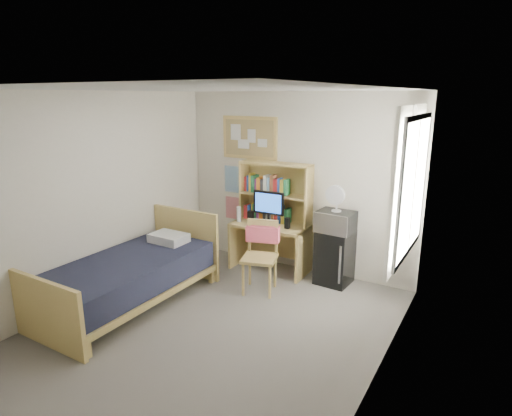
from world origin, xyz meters
The scene contains 26 objects.
floor centered at (0.00, 0.00, -0.01)m, with size 3.60×4.20×0.02m, color slate.
ceiling centered at (0.00, 0.00, 2.60)m, with size 3.60×4.20×0.02m, color silver.
wall_back centered at (0.00, 2.10, 1.30)m, with size 3.60×0.04×2.60m, color white.
wall_front centered at (0.00, -2.10, 1.30)m, with size 3.60×0.04×2.60m, color white.
wall_left centered at (-1.80, 0.00, 1.30)m, with size 0.04×4.20×2.60m, color white.
wall_right centered at (1.80, 0.00, 1.30)m, with size 0.04×4.20×2.60m, color white.
window_unit centered at (1.75, 1.20, 1.60)m, with size 0.10×1.40×1.70m, color white.
curtain_left centered at (1.72, 0.80, 1.60)m, with size 0.04×0.55×1.70m, color white.
curtain_right centered at (1.72, 1.60, 1.60)m, with size 0.04×0.55×1.70m, color white.
bulletin_board centered at (-0.78, 2.08, 1.92)m, with size 0.94×0.03×0.64m, color tan.
poster_wave centered at (-1.10, 2.09, 1.25)m, with size 0.30×0.01×0.42m, color teal.
poster_japan centered at (-1.10, 2.09, 0.78)m, with size 0.28×0.01×0.36m, color red.
desk centered at (-0.25, 1.80, 0.35)m, with size 1.13×0.57×0.71m, color #D9BA6A.
desk_chair centered at (-0.02, 1.07, 0.48)m, with size 0.48×0.48×0.96m, color #D6B765.
mini_fridge centered at (0.74, 1.84, 0.38)m, with size 0.45×0.45×0.76m, color black.
bed centered at (-1.24, -0.06, 0.30)m, with size 1.08×2.17×0.60m, color black.
hutch centered at (-0.26, 1.95, 1.15)m, with size 1.09×0.28×0.89m, color #D9BA6A.
monitor centered at (-0.25, 1.74, 0.96)m, with size 0.47×0.04×0.50m, color black.
keyboard centered at (-0.25, 1.60, 0.72)m, with size 0.41×0.13×0.02m, color black.
speaker_left centered at (-0.55, 1.73, 0.80)m, with size 0.07×0.07×0.18m, color black.
speaker_right centered at (0.05, 1.74, 0.79)m, with size 0.06×0.06×0.16m, color black.
water_bottle centered at (-0.73, 1.68, 0.82)m, with size 0.07×0.07×0.23m, color silver.
hoodie centered at (-0.08, 1.26, 0.74)m, with size 0.45×0.14×0.21m, color #FF6179.
microwave centered at (0.73, 1.82, 0.90)m, with size 0.48×0.37×0.28m, color silver.
desk_fan centered at (0.73, 1.82, 1.20)m, with size 0.26×0.26×0.32m, color silver.
pillow centered at (-1.23, 0.69, 0.65)m, with size 0.49×0.34×0.12m, color silver.
Camera 1 is at (2.60, -3.48, 2.54)m, focal length 30.00 mm.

